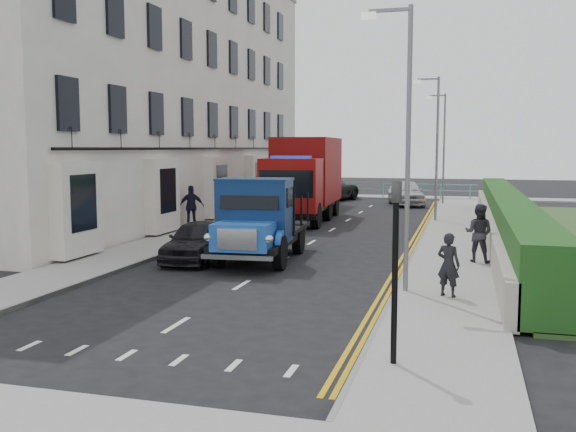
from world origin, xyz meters
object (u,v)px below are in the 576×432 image
(lamp_near, at_px, (403,133))
(lamp_far, at_px, (442,142))
(parked_car_front, at_px, (197,241))
(bedford_lorry, at_px, (256,225))
(red_lorry, at_px, (304,177))
(pedestrian_east_near, at_px, (448,265))
(lamp_mid, at_px, (435,140))

(lamp_near, relative_size, lamp_far, 1.00)
(lamp_near, bearing_deg, parked_car_front, 155.51)
(bedford_lorry, distance_m, red_lorry, 12.21)
(lamp_far, bearing_deg, red_lorry, -120.24)
(parked_car_front, distance_m, pedestrian_east_near, 8.65)
(lamp_far, bearing_deg, lamp_mid, -90.00)
(lamp_mid, xyz_separation_m, lamp_far, (0.00, 10.00, 0.00))
(bedford_lorry, height_order, pedestrian_east_near, bedford_lorry)
(lamp_far, xyz_separation_m, bedford_lorry, (-4.81, -22.83, -2.78))
(lamp_mid, relative_size, pedestrian_east_near, 4.59)
(lamp_near, distance_m, red_lorry, 16.58)
(pedestrian_east_near, bearing_deg, lamp_mid, -64.15)
(lamp_mid, distance_m, parked_car_front, 14.96)
(red_lorry, relative_size, pedestrian_east_near, 5.27)
(lamp_mid, xyz_separation_m, bedford_lorry, (-4.81, -12.83, -2.78))
(lamp_far, height_order, parked_car_front, lamp_far)
(lamp_far, bearing_deg, lamp_near, -90.00)
(bedford_lorry, distance_m, pedestrian_east_near, 6.94)
(red_lorry, bearing_deg, pedestrian_east_near, -67.62)
(bedford_lorry, distance_m, parked_car_front, 2.05)
(lamp_mid, height_order, red_lorry, lamp_mid)
(bedford_lorry, bearing_deg, lamp_mid, 65.41)
(lamp_mid, height_order, bedford_lorry, lamp_mid)
(bedford_lorry, bearing_deg, lamp_far, 74.07)
(lamp_mid, relative_size, parked_car_front, 1.81)
(lamp_near, height_order, lamp_mid, same)
(lamp_mid, xyz_separation_m, parked_car_front, (-6.78, -12.91, -3.34))
(lamp_near, distance_m, pedestrian_east_near, 3.34)
(lamp_far, relative_size, red_lorry, 0.87)
(lamp_mid, height_order, pedestrian_east_near, lamp_mid)
(bedford_lorry, relative_size, pedestrian_east_near, 3.77)
(lamp_far, distance_m, pedestrian_east_near, 26.57)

